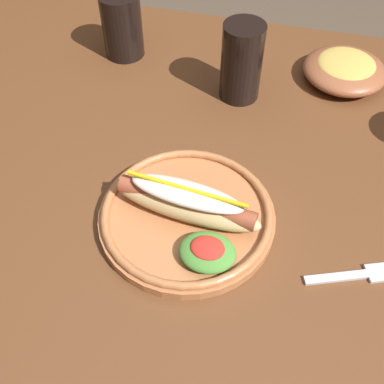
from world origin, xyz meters
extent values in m
plane|color=brown|center=(0.00, 0.00, 0.00)|extent=(8.00, 8.00, 0.00)
cube|color=brown|center=(0.00, 0.00, 0.72)|extent=(1.33, 0.90, 0.04)
cylinder|color=brown|center=(-0.58, 0.36, 0.35)|extent=(0.06, 0.06, 0.70)
cylinder|color=#B77042|center=(-0.08, -0.11, 0.75)|extent=(0.25, 0.25, 0.02)
torus|color=#B77042|center=(-0.08, -0.11, 0.76)|extent=(0.24, 0.24, 0.01)
ellipsoid|color=tan|center=(-0.08, -0.11, 0.78)|extent=(0.22, 0.07, 0.04)
cylinder|color=#9E4C33|center=(-0.08, -0.11, 0.78)|extent=(0.20, 0.05, 0.03)
ellipsoid|color=silver|center=(-0.08, -0.11, 0.80)|extent=(0.16, 0.06, 0.02)
cylinder|color=yellow|center=(-0.08, -0.11, 0.81)|extent=(0.17, 0.02, 0.01)
ellipsoid|color=#4C8C38|center=(-0.03, -0.17, 0.77)|extent=(0.08, 0.06, 0.02)
ellipsoid|color=red|center=(-0.03, -0.17, 0.78)|extent=(0.05, 0.04, 0.01)
cube|color=silver|center=(0.14, -0.15, 0.74)|extent=(0.08, 0.04, 0.00)
cube|color=silver|center=(0.19, -0.13, 0.74)|extent=(0.04, 0.04, 0.00)
cylinder|color=black|center=(-0.06, 0.19, 0.81)|extent=(0.07, 0.07, 0.14)
cylinder|color=black|center=(-0.30, 0.27, 0.80)|extent=(0.08, 0.08, 0.12)
ellipsoid|color=brown|center=(0.13, 0.28, 0.76)|extent=(0.15, 0.15, 0.04)
ellipsoid|color=gold|center=(0.13, 0.28, 0.78)|extent=(0.11, 0.11, 0.02)
camera|label=1|loc=(0.03, -0.49, 1.29)|focal=43.43mm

